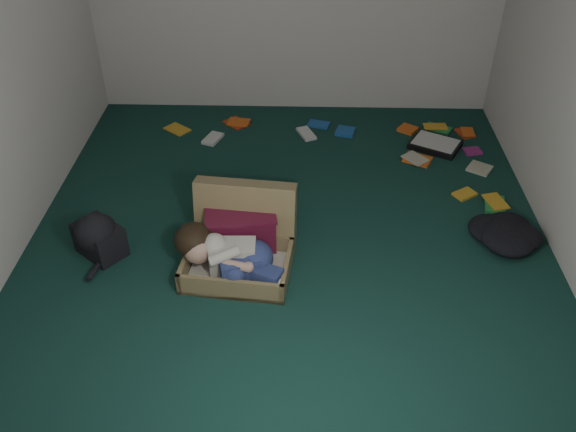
{
  "coord_description": "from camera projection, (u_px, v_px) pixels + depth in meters",
  "views": [
    {
      "loc": [
        0.1,
        -3.63,
        2.99
      ],
      "look_at": [
        0.0,
        -0.15,
        0.35
      ],
      "focal_mm": 38.0,
      "sensor_mm": 36.0,
      "label": 1
    }
  ],
  "objects": [
    {
      "name": "maroon_bin",
      "position": [
        241.0,
        227.0,
        4.55
      ],
      "size": [
        0.57,
        0.48,
        0.35
      ],
      "rotation": [
        0.0,
        0.0,
        0.16
      ],
      "color": "#5C122A",
      "rests_on": "floor"
    },
    {
      "name": "backpack",
      "position": [
        100.0,
        239.0,
        4.51
      ],
      "size": [
        0.57,
        0.56,
        0.27
      ],
      "primitive_type": null,
      "rotation": [
        0.0,
        0.0,
        -0.68
      ],
      "color": "black",
      "rests_on": "floor"
    },
    {
      "name": "book_scatter",
      "position": [
        370.0,
        145.0,
        5.83
      ],
      "size": [
        3.08,
        1.6,
        0.02
      ],
      "color": "gold",
      "rests_on": "floor"
    },
    {
      "name": "floor",
      "position": [
        289.0,
        240.0,
        4.7
      ],
      "size": [
        4.5,
        4.5,
        0.0
      ],
      "primitive_type": "plane",
      "color": "#13362E",
      "rests_on": "ground"
    },
    {
      "name": "clothing_pile",
      "position": [
        509.0,
        228.0,
        4.7
      ],
      "size": [
        0.58,
        0.51,
        0.16
      ],
      "primitive_type": null,
      "rotation": [
        0.0,
        0.0,
        -0.26
      ],
      "color": "black",
      "rests_on": "floor"
    },
    {
      "name": "wall_front",
      "position": [
        271.0,
        362.0,
        2.13
      ],
      "size": [
        4.5,
        0.0,
        4.5
      ],
      "primitive_type": "plane",
      "rotation": [
        -1.57,
        0.0,
        0.0
      ],
      "color": "white",
      "rests_on": "ground"
    },
    {
      "name": "person",
      "position": [
        228.0,
        255.0,
        4.25
      ],
      "size": [
        0.8,
        0.45,
        0.34
      ],
      "rotation": [
        0.0,
        0.0,
        -0.11
      ],
      "color": "beige",
      "rests_on": "suitcase"
    },
    {
      "name": "suitcase",
      "position": [
        241.0,
        243.0,
        4.42
      ],
      "size": [
        0.82,
        0.81,
        0.55
      ],
      "rotation": [
        0.0,
        0.0,
        -0.11
      ],
      "color": "olive",
      "rests_on": "floor"
    },
    {
      "name": "paper_tray",
      "position": [
        435.0,
        144.0,
        5.81
      ],
      "size": [
        0.55,
        0.5,
        0.06
      ],
      "rotation": [
        0.0,
        0.0,
        -0.5
      ],
      "color": "black",
      "rests_on": "floor"
    }
  ]
}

